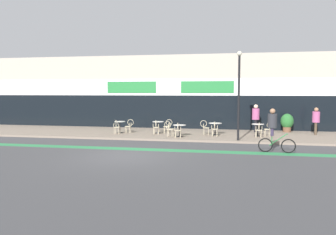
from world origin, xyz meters
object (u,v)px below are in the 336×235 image
(bistro_table_3, at_px, (215,126))
(bistro_table_2, at_px, (179,128))
(cafe_chair_3_near, at_px, (215,128))
(lamp_post, at_px, (239,89))
(cafe_chair_4_side, at_px, (269,128))
(bistro_table_0, at_px, (120,125))
(pedestrian_far_end, at_px, (256,116))
(cafe_chair_1_side, at_px, (168,125))
(cyclist_0, at_px, (273,127))
(bistro_table_4, at_px, (258,127))
(cafe_chair_1_near, at_px, (156,126))
(cafe_chair_0_near, at_px, (117,126))
(cafe_chair_3_side, at_px, (205,127))
(planter_pot, at_px, (287,122))
(pedestrian_near_end, at_px, (316,119))
(bistro_table_1, at_px, (158,125))
(cafe_chair_4_near, at_px, (259,129))
(cafe_chair_2_near, at_px, (178,129))
(cafe_chair_2_side, at_px, (169,128))
(cafe_chair_0_side, at_px, (129,125))

(bistro_table_3, bearing_deg, bistro_table_2, -151.60)
(cafe_chair_3_near, bearing_deg, lamp_post, -134.07)
(cafe_chair_3_near, relative_size, cafe_chair_4_side, 1.00)
(bistro_table_0, distance_m, pedestrian_far_end, 8.95)
(cafe_chair_1_side, relative_size, cyclist_0, 0.44)
(cafe_chair_4_side, bearing_deg, bistro_table_0, -5.58)
(bistro_table_4, distance_m, cafe_chair_1_near, 6.22)
(cafe_chair_1_near, bearing_deg, lamp_post, -113.40)
(cafe_chair_0_near, distance_m, cafe_chair_3_side, 5.56)
(cafe_chair_4_side, relative_size, planter_pot, 0.74)
(cafe_chair_0_near, relative_size, pedestrian_near_end, 0.53)
(bistro_table_4, relative_size, cafe_chair_1_near, 0.82)
(bistro_table_1, distance_m, bistro_table_4, 6.23)
(cafe_chair_4_near, bearing_deg, bistro_table_1, 78.03)
(bistro_table_0, xyz_separation_m, bistro_table_1, (2.46, 0.37, 0.01))
(bistro_table_2, bearing_deg, bistro_table_3, 28.40)
(bistro_table_3, height_order, cafe_chair_4_side, cafe_chair_4_side)
(cafe_chair_1_side, bearing_deg, cyclist_0, 135.29)
(cafe_chair_2_near, relative_size, cafe_chair_3_near, 1.00)
(cafe_chair_2_near, xyz_separation_m, planter_pot, (6.68, 4.16, 0.14))
(planter_pot, bearing_deg, bistro_table_0, -166.72)
(cafe_chair_0_near, bearing_deg, bistro_table_3, -83.72)
(cafe_chair_4_near, height_order, pedestrian_far_end, pedestrian_far_end)
(bistro_table_3, height_order, lamp_post, lamp_post)
(cafe_chair_2_side, relative_size, planter_pot, 0.74)
(cafe_chair_1_near, height_order, cafe_chair_1_side, same)
(cafe_chair_1_near, bearing_deg, planter_pot, -76.72)
(bistro_table_4, height_order, cafe_chair_2_side, cafe_chair_2_side)
(cafe_chair_3_side, xyz_separation_m, cafe_chair_4_near, (3.17, -0.69, 0.00))
(cafe_chair_0_near, height_order, cafe_chair_3_side, same)
(pedestrian_near_end, bearing_deg, bistro_table_2, 31.19)
(cafe_chair_2_side, xyz_separation_m, planter_pot, (7.31, 3.53, 0.14))
(bistro_table_4, xyz_separation_m, lamp_post, (-1.20, -1.93, 2.30))
(cafe_chair_3_side, xyz_separation_m, cyclist_0, (3.49, -4.68, 0.55))
(cafe_chair_3_near, height_order, cafe_chair_4_near, same)
(bistro_table_3, relative_size, lamp_post, 0.16)
(cafe_chair_4_side, distance_m, cyclist_0, 4.66)
(bistro_table_3, height_order, planter_pot, planter_pot)
(lamp_post, bearing_deg, cafe_chair_2_near, 175.59)
(planter_pot, bearing_deg, cafe_chair_1_side, -164.27)
(bistro_table_0, xyz_separation_m, pedestrian_near_end, (12.28, 1.43, 0.47))
(lamp_post, bearing_deg, pedestrian_far_end, 72.90)
(bistro_table_1, distance_m, cafe_chair_2_near, 2.57)
(bistro_table_4, xyz_separation_m, cafe_chair_1_near, (-6.21, -0.30, -0.01))
(cafe_chair_1_near, bearing_deg, cafe_chair_0_side, 76.80)
(bistro_table_4, distance_m, pedestrian_near_end, 3.89)
(cafe_chair_2_side, bearing_deg, bistro_table_4, 16.27)
(cafe_chair_2_side, height_order, cafe_chair_3_near, same)
(cafe_chair_3_side, bearing_deg, cafe_chair_0_near, -176.20)
(cyclist_0, bearing_deg, pedestrian_near_end, 66.70)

